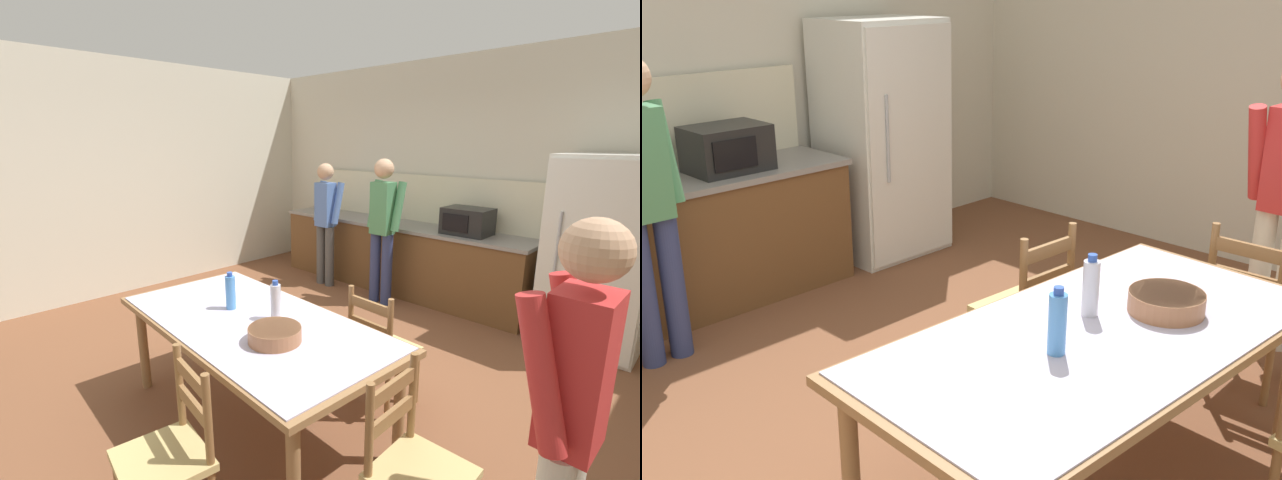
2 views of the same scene
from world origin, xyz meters
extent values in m
plane|color=brown|center=(0.00, 0.00, 0.00)|extent=(8.32, 8.32, 0.00)
cube|color=beige|center=(0.00, 2.66, 1.45)|extent=(6.52, 0.12, 2.90)
cube|color=beige|center=(3.26, 0.00, 1.45)|extent=(0.12, 5.20, 2.90)
cube|color=silver|center=(1.47, 2.20, 0.90)|extent=(0.84, 0.68, 1.81)
cube|color=silver|center=(1.47, 1.85, 0.90)|extent=(0.81, 0.02, 1.73)
cylinder|color=#A5AAB2|center=(1.22, 1.83, 0.99)|extent=(0.02, 0.02, 0.63)
cube|color=black|center=(0.18, 2.21, 1.04)|extent=(0.50, 0.38, 0.30)
cube|color=black|center=(0.13, 2.01, 1.04)|extent=(0.30, 0.01, 0.19)
cylinder|color=olive|center=(-0.79, -0.30, 0.35)|extent=(0.07, 0.07, 0.71)
cylinder|color=olive|center=(1.07, -0.39, 0.35)|extent=(0.07, 0.07, 0.71)
cube|color=olive|center=(0.12, -0.75, 0.73)|extent=(2.11, 1.11, 0.04)
cube|color=#B7B2CC|center=(0.12, -0.75, 0.75)|extent=(2.03, 1.07, 0.01)
cylinder|color=#4C8ED6|center=(-0.14, -0.74, 0.88)|extent=(0.07, 0.07, 0.24)
cylinder|color=#2D51B2|center=(-0.14, -0.74, 1.01)|extent=(0.04, 0.04, 0.03)
cylinder|color=silver|center=(0.23, -0.63, 0.88)|extent=(0.07, 0.07, 0.24)
cylinder|color=#2D51B2|center=(0.23, -0.63, 1.01)|extent=(0.04, 0.04, 0.03)
cylinder|color=#9E6642|center=(0.47, -0.84, 0.80)|extent=(0.32, 0.32, 0.09)
cylinder|color=#9E6642|center=(0.47, -0.84, 0.84)|extent=(0.31, 0.31, 0.02)
cylinder|color=olive|center=(0.81, 0.22, 0.21)|extent=(0.04, 0.04, 0.41)
cylinder|color=olive|center=(0.45, 0.24, 0.21)|extent=(0.04, 0.04, 0.41)
cylinder|color=olive|center=(0.79, -0.12, 0.21)|extent=(0.04, 0.04, 0.41)
cylinder|color=olive|center=(0.43, -0.10, 0.21)|extent=(0.04, 0.04, 0.41)
cube|color=tan|center=(0.62, 0.06, 0.43)|extent=(0.44, 0.42, 0.04)
cylinder|color=olive|center=(0.79, -0.12, 0.68)|extent=(0.04, 0.04, 0.46)
cylinder|color=olive|center=(0.43, -0.10, 0.68)|extent=(0.04, 0.04, 0.46)
cube|color=olive|center=(0.61, -0.11, 0.81)|extent=(0.36, 0.04, 0.07)
cube|color=olive|center=(0.61, -0.11, 0.66)|extent=(0.36, 0.04, 0.07)
cylinder|color=olive|center=(1.64, -0.63, 0.21)|extent=(0.04, 0.04, 0.41)
cylinder|color=olive|center=(1.31, -1.00, 0.21)|extent=(0.04, 0.04, 0.41)
cylinder|color=olive|center=(1.30, -0.64, 0.21)|extent=(0.04, 0.04, 0.41)
cube|color=tan|center=(1.48, -0.82, 0.43)|extent=(0.41, 0.43, 0.04)
cylinder|color=olive|center=(1.31, -1.00, 0.68)|extent=(0.04, 0.04, 0.46)
cylinder|color=olive|center=(1.30, -0.64, 0.68)|extent=(0.04, 0.04, 0.46)
cube|color=olive|center=(1.31, -0.82, 0.81)|extent=(0.03, 0.36, 0.07)
cube|color=olive|center=(1.31, -0.82, 0.66)|extent=(0.03, 0.36, 0.07)
cylinder|color=navy|center=(-0.69, 1.68, 0.43)|extent=(0.13, 0.13, 0.85)
cylinder|color=navy|center=(-0.52, 1.68, 0.43)|extent=(0.13, 0.13, 0.85)
cylinder|color=#478456|center=(-0.44, 1.75, 1.18)|extent=(0.10, 0.23, 0.58)
cylinder|color=silver|center=(2.00, -0.62, 0.42)|extent=(0.13, 0.13, 0.83)
cylinder|color=red|center=(1.93, -0.54, 1.15)|extent=(0.23, 0.10, 0.56)
camera|label=1|loc=(2.30, -2.33, 1.93)|focal=24.00mm
camera|label=2|loc=(-2.19, -2.23, 2.10)|focal=42.00mm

